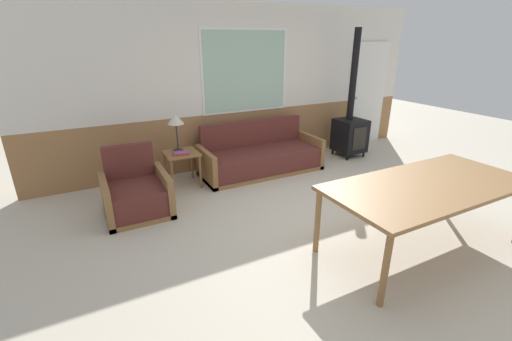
# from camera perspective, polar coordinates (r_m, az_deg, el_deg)

# --- Properties ---
(ground_plane) EXTENTS (16.00, 16.00, 0.00)m
(ground_plane) POSITION_cam_1_polar(r_m,az_deg,el_deg) (4.39, 13.94, -8.68)
(ground_plane) COLOR beige
(wall_back) EXTENTS (7.20, 0.09, 2.70)m
(wall_back) POSITION_cam_1_polar(r_m,az_deg,el_deg) (6.07, -1.66, 13.84)
(wall_back) COLOR #996B42
(wall_back) RESTS_ON ground_plane
(couch) EXTENTS (2.05, 0.80, 0.83)m
(couch) POSITION_cam_1_polar(r_m,az_deg,el_deg) (5.80, 0.81, 2.12)
(couch) COLOR olive
(couch) RESTS_ON ground_plane
(armchair) EXTENTS (0.80, 0.80, 0.84)m
(armchair) POSITION_cam_1_polar(r_m,az_deg,el_deg) (4.69, -19.31, -3.90)
(armchair) COLOR olive
(armchair) RESTS_ON ground_plane
(side_table) EXTENTS (0.49, 0.49, 0.54)m
(side_table) POSITION_cam_1_polar(r_m,az_deg,el_deg) (5.30, -12.31, 1.97)
(side_table) COLOR olive
(side_table) RESTS_ON ground_plane
(table_lamp) EXTENTS (0.24, 0.24, 0.57)m
(table_lamp) POSITION_cam_1_polar(r_m,az_deg,el_deg) (5.22, -13.24, 8.09)
(table_lamp) COLOR #262628
(table_lamp) RESTS_ON side_table
(book_stack) EXTENTS (0.24, 0.18, 0.04)m
(book_stack) POSITION_cam_1_polar(r_m,az_deg,el_deg) (5.18, -12.43, 2.86)
(book_stack) COLOR #B22823
(book_stack) RESTS_ON side_table
(dining_table) EXTENTS (2.19, 1.03, 0.76)m
(dining_table) POSITION_cam_1_polar(r_m,az_deg,el_deg) (3.94, 26.77, -2.74)
(dining_table) COLOR olive
(dining_table) RESTS_ON ground_plane
(wood_stove) EXTENTS (0.51, 0.53, 2.32)m
(wood_stove) POSITION_cam_1_polar(r_m,az_deg,el_deg) (6.79, 15.43, 6.83)
(wood_stove) COLOR black
(wood_stove) RESTS_ON ground_plane
(entry_door) EXTENTS (0.94, 0.09, 2.08)m
(entry_door) POSITION_cam_1_polar(r_m,az_deg,el_deg) (7.71, 17.99, 11.97)
(entry_door) COLOR white
(entry_door) RESTS_ON ground_plane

